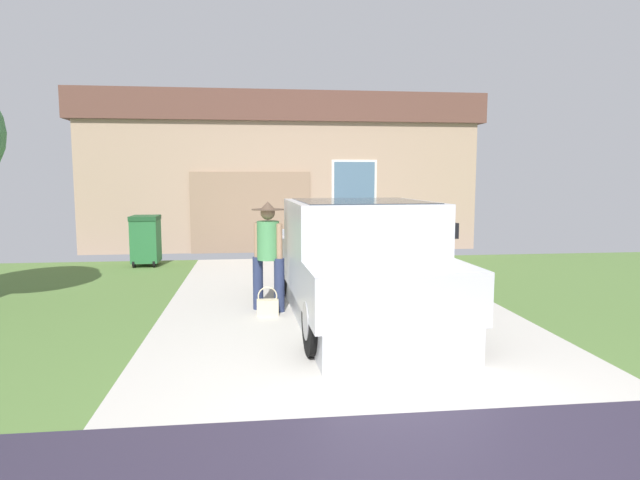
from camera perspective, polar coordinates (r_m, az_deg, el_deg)
pickup_truck at (r=7.72m, az=4.02°, el=-2.68°), size 2.22×5.20×1.69m
person_with_hat at (r=8.18m, az=-5.46°, el=-0.99°), size 0.48×0.48×1.65m
handbag at (r=8.02m, az=-5.52°, el=-6.92°), size 0.31×0.15×0.43m
house_with_garage at (r=17.23m, az=-4.35°, el=7.12°), size 11.09×5.63×4.27m
wheeled_trash_bin at (r=12.93m, az=-17.82°, el=0.12°), size 0.60×0.72×1.14m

